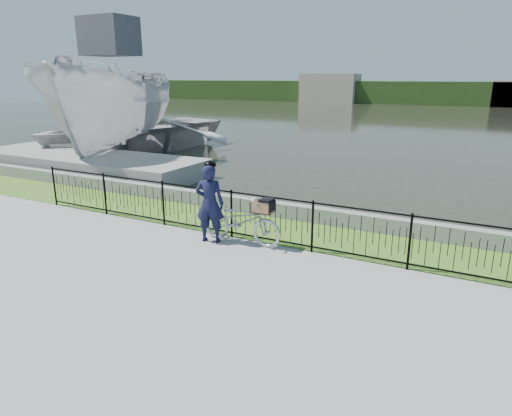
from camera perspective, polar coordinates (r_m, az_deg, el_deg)
The scene contains 12 objects.
ground at distance 9.03m, azimuth -2.76°, elevation -7.71°, with size 120.00×120.00×0.00m, color gray.
grass_strip at distance 11.19m, azimuth 4.01°, elevation -2.91°, with size 60.00×2.00×0.01m, color #4A7424.
water at distance 40.48m, azimuth 22.00°, elevation 9.82°, with size 120.00×120.00×0.00m, color #29291F.
quay_wall at distance 12.01m, azimuth 5.96°, elevation -0.64°, with size 60.00×0.30×0.40m, color gray.
fence at distance 10.15m, azimuth 1.78°, elevation -1.50°, with size 14.00×0.06×1.15m, color black, non-canonical shape.
far_treeline at distance 67.26m, azimuth 24.82°, elevation 12.87°, with size 120.00×6.00×3.00m, color #274019.
far_building_left at distance 68.81m, azimuth 9.22°, elevation 14.57°, with size 8.00×4.00×4.00m, color gray.
dock at distance 19.28m, azimuth -20.47°, elevation 5.27°, with size 10.00×3.00×0.70m, color gray.
bicycle_rig at distance 10.27m, azimuth -1.81°, elevation -1.58°, with size 1.96×0.68×1.13m.
cyclist at distance 10.30m, azimuth -5.81°, elevation 0.69°, with size 0.75×0.60×1.86m.
boat_near at distance 21.81m, azimuth -17.19°, elevation 11.73°, with size 8.45×11.86×6.10m.
boat_far at distance 24.05m, azimuth -15.46°, elevation 9.34°, with size 9.08×11.30×2.08m.
Camera 1 is at (4.22, -7.10, 3.65)m, focal length 32.00 mm.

